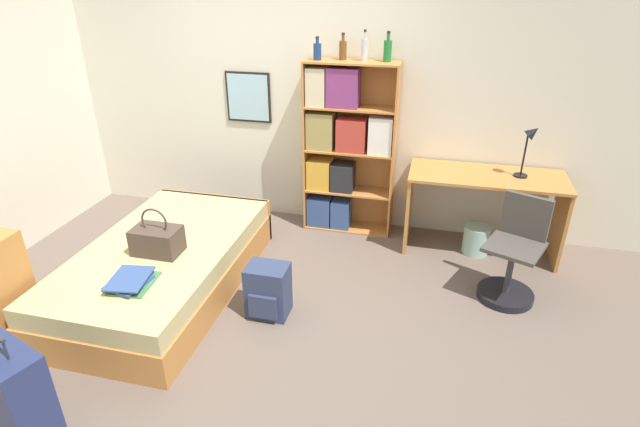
% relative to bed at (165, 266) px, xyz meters
% --- Properties ---
extents(ground_plane, '(14.00, 14.00, 0.00)m').
position_rel_bed_xyz_m(ground_plane, '(0.61, -0.02, -0.21)').
color(ground_plane, '#66564C').
extents(wall_back, '(10.00, 0.09, 2.60)m').
position_rel_bed_xyz_m(wall_back, '(0.61, 1.61, 1.09)').
color(wall_back, beige).
rests_on(wall_back, ground_plane).
extents(bed, '(1.15, 2.05, 0.42)m').
position_rel_bed_xyz_m(bed, '(0.00, 0.00, 0.00)').
color(bed, '#B77538').
rests_on(bed, ground_plane).
extents(handbag, '(0.36, 0.23, 0.38)m').
position_rel_bed_xyz_m(handbag, '(0.05, -0.13, 0.32)').
color(handbag, '#47382D').
rests_on(handbag, bed).
extents(book_stack_on_bed, '(0.31, 0.37, 0.06)m').
position_rel_bed_xyz_m(book_stack_on_bed, '(0.09, -0.57, 0.24)').
color(book_stack_on_bed, '#427A4C').
rests_on(book_stack_on_bed, bed).
extents(suitcase, '(0.63, 0.40, 0.77)m').
position_rel_bed_xyz_m(suitcase, '(-0.07, -1.53, 0.11)').
color(suitcase, navy).
rests_on(suitcase, ground_plane).
extents(bookcase, '(0.87, 0.28, 1.67)m').
position_rel_bed_xyz_m(bookcase, '(1.18, 1.42, 0.66)').
color(bookcase, '#B77538').
rests_on(bookcase, ground_plane).
extents(bottle_green, '(0.07, 0.07, 0.20)m').
position_rel_bed_xyz_m(bottle_green, '(0.95, 1.40, 1.54)').
color(bottle_green, navy).
rests_on(bottle_green, bookcase).
extents(bottle_brown, '(0.07, 0.07, 0.23)m').
position_rel_bed_xyz_m(bottle_brown, '(1.17, 1.46, 1.55)').
color(bottle_brown, brown).
rests_on(bottle_brown, bookcase).
extents(bottle_clear, '(0.06, 0.06, 0.26)m').
position_rel_bed_xyz_m(bottle_clear, '(1.36, 1.45, 1.56)').
color(bottle_clear, '#B7BCC1').
rests_on(bottle_clear, bookcase).
extents(bottle_blue, '(0.07, 0.07, 0.26)m').
position_rel_bed_xyz_m(bottle_blue, '(1.57, 1.45, 1.56)').
color(bottle_blue, '#1E6B2D').
rests_on(bottle_blue, bookcase).
extents(desk, '(1.37, 0.58, 0.76)m').
position_rel_bed_xyz_m(desk, '(2.54, 1.27, 0.34)').
color(desk, '#B77538').
rests_on(desk, ground_plane).
extents(desk_lamp, '(0.17, 0.12, 0.48)m').
position_rel_bed_xyz_m(desk_lamp, '(2.84, 1.30, 0.88)').
color(desk_lamp, black).
rests_on(desk_lamp, desk).
extents(desk_chair, '(0.53, 0.53, 0.84)m').
position_rel_bed_xyz_m(desk_chair, '(2.76, 0.55, 0.07)').
color(desk_chair, black).
rests_on(desk_chair, ground_plane).
extents(backpack, '(0.31, 0.27, 0.42)m').
position_rel_bed_xyz_m(backpack, '(0.94, -0.13, 0.00)').
color(backpack, '#2D3856').
rests_on(backpack, ground_plane).
extents(waste_bin, '(0.24, 0.24, 0.27)m').
position_rel_bed_xyz_m(waste_bin, '(2.52, 1.21, -0.07)').
color(waste_bin, '#99C1B2').
rests_on(waste_bin, ground_plane).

